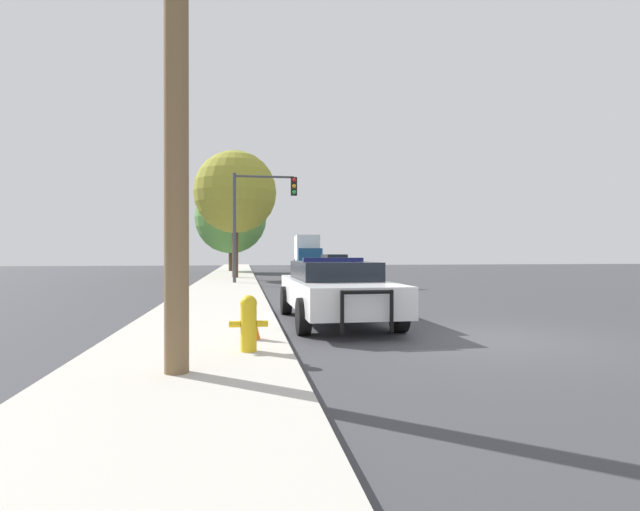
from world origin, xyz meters
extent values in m
plane|color=#3D3D42|center=(0.00, 0.00, 0.00)|extent=(110.00, 110.00, 0.00)
cube|color=#BCB7AD|center=(-5.10, 0.00, 0.07)|extent=(3.00, 110.00, 0.13)
cube|color=white|center=(-2.25, 2.61, 0.66)|extent=(2.03, 5.30, 0.60)
cube|color=black|center=(-2.25, 2.87, 1.16)|extent=(1.72, 2.77, 0.41)
cylinder|color=black|center=(-1.27, 0.99, 0.36)|extent=(0.25, 0.72, 0.72)
cylinder|color=black|center=(-3.18, 0.96, 0.36)|extent=(0.25, 0.72, 0.72)
cylinder|color=black|center=(-1.32, 4.26, 0.36)|extent=(0.25, 0.72, 0.72)
cylinder|color=black|center=(-3.23, 4.23, 0.36)|extent=(0.25, 0.72, 0.72)
cylinder|color=black|center=(-1.77, -0.14, 0.56)|extent=(0.07, 0.07, 0.73)
cylinder|color=black|center=(-2.65, -0.15, 0.56)|extent=(0.07, 0.07, 0.73)
cylinder|color=black|center=(-2.21, -0.15, 0.90)|extent=(0.93, 0.08, 0.07)
cube|color=navy|center=(-2.25, 2.87, 1.41)|extent=(1.41, 0.22, 0.09)
cube|color=navy|center=(-1.27, 2.62, 0.69)|extent=(0.07, 3.79, 0.17)
cylinder|color=gold|center=(-4.24, -1.14, 0.46)|extent=(0.24, 0.24, 0.67)
sphere|color=gold|center=(-4.24, -1.14, 0.83)|extent=(0.25, 0.25, 0.25)
cylinder|color=gold|center=(-4.44, -1.14, 0.53)|extent=(0.16, 0.09, 0.09)
cylinder|color=gold|center=(-4.04, -1.14, 0.53)|extent=(0.16, 0.09, 0.09)
cylinder|color=brown|center=(-5.11, -2.31, 4.18)|extent=(0.29, 0.29, 8.11)
cylinder|color=#424247|center=(-4.73, 16.05, 2.79)|extent=(0.16, 0.16, 5.33)
cylinder|color=#424247|center=(-3.28, 16.05, 5.31)|extent=(2.90, 0.11, 0.11)
cube|color=black|center=(-1.82, 16.05, 4.86)|extent=(0.30, 0.24, 0.90)
sphere|color=red|center=(-1.82, 15.92, 5.16)|extent=(0.20, 0.20, 0.20)
sphere|color=orange|center=(-1.82, 15.92, 4.86)|extent=(0.20, 0.20, 0.20)
sphere|color=green|center=(-1.82, 15.92, 4.56)|extent=(0.20, 0.20, 0.20)
cube|color=#474C51|center=(2.48, 45.81, 0.62)|extent=(1.72, 4.18, 0.55)
cube|color=black|center=(2.48, 45.60, 1.09)|extent=(1.48, 2.17, 0.38)
cylinder|color=black|center=(1.65, 47.11, 0.35)|extent=(0.24, 0.69, 0.69)
cylinder|color=black|center=(3.32, 47.10, 0.35)|extent=(0.24, 0.69, 0.69)
cylinder|color=black|center=(1.64, 44.52, 0.35)|extent=(0.24, 0.69, 0.69)
cylinder|color=black|center=(3.31, 44.52, 0.35)|extent=(0.24, 0.69, 0.69)
cube|color=slate|center=(2.22, 26.78, 0.69)|extent=(1.95, 4.43, 0.67)
cube|color=black|center=(2.20, 27.00, 1.25)|extent=(1.60, 2.34, 0.44)
cylinder|color=black|center=(3.13, 25.49, 0.36)|extent=(0.28, 0.73, 0.72)
cylinder|color=black|center=(1.46, 25.39, 0.36)|extent=(0.28, 0.73, 0.72)
cylinder|color=black|center=(2.98, 28.17, 0.36)|extent=(0.28, 0.73, 0.72)
cylinder|color=black|center=(1.30, 28.08, 0.36)|extent=(0.28, 0.73, 0.72)
cube|color=navy|center=(1.86, 37.80, 1.22)|extent=(2.33, 2.33, 1.56)
cube|color=white|center=(2.07, 41.76, 1.88)|extent=(2.51, 5.82, 2.88)
cylinder|color=black|center=(2.96, 37.96, 0.44)|extent=(0.33, 0.90, 0.88)
cylinder|color=black|center=(0.79, 38.08, 0.44)|extent=(0.33, 0.90, 0.88)
cylinder|color=black|center=(3.21, 42.77, 0.44)|extent=(0.33, 0.90, 0.88)
cylinder|color=black|center=(1.05, 42.88, 0.44)|extent=(0.33, 0.90, 0.88)
cylinder|color=#4C3823|center=(-4.77, 21.13, 1.97)|extent=(0.35, 0.35, 3.68)
sphere|color=#999933|center=(-4.77, 21.13, 5.13)|extent=(4.82, 4.82, 4.82)
cylinder|color=#4C3823|center=(-5.27, 31.65, 1.46)|extent=(0.33, 0.33, 2.67)
sphere|color=#5B9947|center=(-5.27, 31.65, 4.35)|extent=(5.64, 5.64, 5.64)
cone|color=orange|center=(-4.19, -0.10, 0.47)|extent=(0.31, 0.31, 0.67)
cylinder|color=white|center=(-4.19, -0.10, 0.50)|extent=(0.17, 0.17, 0.09)
camera|label=1|loc=(-4.32, -8.49, 1.57)|focal=28.00mm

